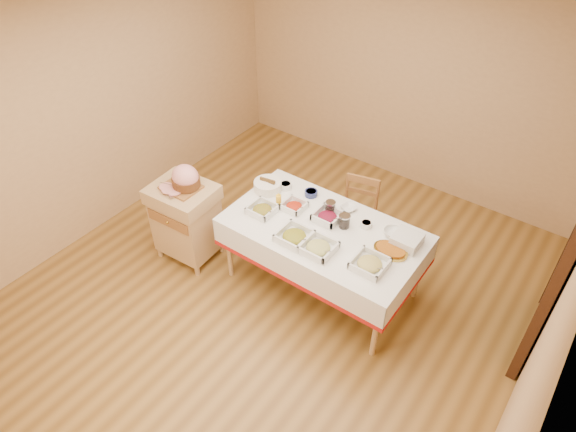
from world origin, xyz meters
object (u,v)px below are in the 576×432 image
object	(u,v)px
mustard_bottle	(279,200)
bread_basket	(268,186)
preserve_jar_right	(344,222)
preserve_jar_left	(330,208)
butcher_cart	(186,218)
brass_platter	(391,250)
ham_on_board	(185,179)
dining_table	(323,241)
plate_stack	(407,240)
dining_chair	(357,215)

from	to	relation	value
mustard_bottle	bread_basket	distance (m)	0.29
preserve_jar_right	bread_basket	world-z (taller)	preserve_jar_right
preserve_jar_left	butcher_cart	bearing A→B (deg)	-153.16
mustard_bottle	brass_platter	size ratio (longest dim) A/B	0.53
butcher_cart	ham_on_board	distance (m)	0.49
bread_basket	mustard_bottle	bearing A→B (deg)	-30.71
preserve_jar_left	bread_basket	world-z (taller)	preserve_jar_left
dining_table	mustard_bottle	xyz separation A→B (m)	(-0.52, 0.01, 0.23)
mustard_bottle	plate_stack	xyz separation A→B (m)	(1.23, 0.23, -0.02)
preserve_jar_left	bread_basket	distance (m)	0.70
preserve_jar_left	preserve_jar_right	bearing A→B (deg)	-24.46
plate_stack	dining_table	bearing A→B (deg)	-160.93
ham_on_board	bread_basket	distance (m)	0.81
bread_basket	brass_platter	world-z (taller)	bread_basket
dining_table	ham_on_board	xyz separation A→B (m)	(-1.33, -0.40, 0.38)
dining_table	dining_chair	xyz separation A→B (m)	(-0.02, 0.69, -0.17)
dining_table	preserve_jar_right	size ratio (longest dim) A/B	13.57
preserve_jar_left	plate_stack	world-z (taller)	preserve_jar_left
mustard_bottle	bread_basket	xyz separation A→B (m)	(-0.24, 0.15, -0.02)
mustard_bottle	butcher_cart	bearing A→B (deg)	-152.28
dining_table	plate_stack	distance (m)	0.78
bread_basket	butcher_cart	bearing A→B (deg)	-135.58
butcher_cart	dining_chair	xyz separation A→B (m)	(1.35, 1.13, -0.06)
butcher_cart	brass_platter	size ratio (longest dim) A/B	2.81
mustard_bottle	brass_platter	bearing A→B (deg)	3.15
mustard_bottle	brass_platter	distance (m)	1.17
plate_stack	preserve_jar_right	bearing A→B (deg)	-168.04
preserve_jar_left	dining_table	bearing A→B (deg)	-71.53
mustard_bottle	dining_table	bearing A→B (deg)	-1.13
dining_chair	bread_basket	bearing A→B (deg)	-144.12
dining_table	butcher_cart	distance (m)	1.44
ham_on_board	bread_basket	xyz separation A→B (m)	(0.56, 0.56, -0.17)
dining_chair	plate_stack	distance (m)	0.94
butcher_cart	plate_stack	size ratio (longest dim) A/B	3.69
brass_platter	ham_on_board	bearing A→B (deg)	-166.35
dining_table	plate_stack	world-z (taller)	plate_stack
preserve_jar_right	mustard_bottle	size ratio (longest dim) A/B	0.82
dining_table	butcher_cart	size ratio (longest dim) A/B	2.09
preserve_jar_right	plate_stack	bearing A→B (deg)	11.96
butcher_cart	bread_basket	bearing A→B (deg)	44.42
dining_table	ham_on_board	bearing A→B (deg)	-163.11
preserve_jar_right	preserve_jar_left	bearing A→B (deg)	155.54
butcher_cart	dining_chair	bearing A→B (deg)	39.97
dining_table	plate_stack	size ratio (longest dim) A/B	7.70
bread_basket	preserve_jar_right	bearing A→B (deg)	-1.98
butcher_cart	mustard_bottle	world-z (taller)	mustard_bottle
plate_stack	dining_chair	bearing A→B (deg)	148.42
butcher_cart	preserve_jar_right	xyz separation A→B (m)	(1.51, 0.56, 0.32)
butcher_cart	preserve_jar_left	xyz separation A→B (m)	(1.30, 0.66, 0.32)
dining_chair	bread_basket	distance (m)	0.99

